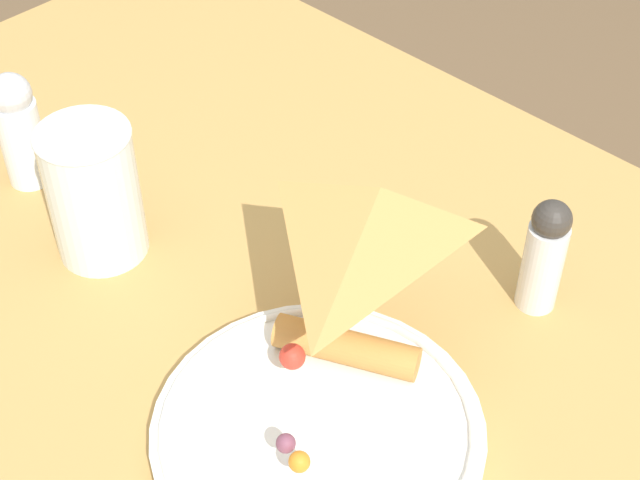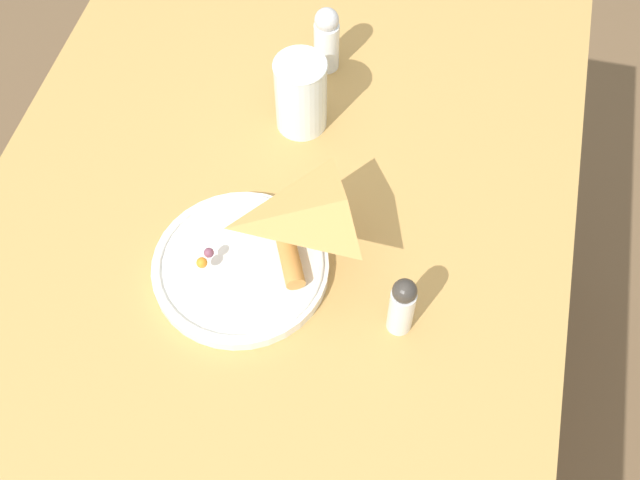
% 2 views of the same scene
% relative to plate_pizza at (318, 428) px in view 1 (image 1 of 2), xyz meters
% --- Properties ---
extents(plate_pizza, '(0.22, 0.22, 0.05)m').
position_rel_plate_pizza_xyz_m(plate_pizza, '(0.00, 0.00, 0.00)').
color(plate_pizza, white).
rests_on(plate_pizza, dining_table).
extents(milk_glass, '(0.07, 0.07, 0.11)m').
position_rel_plate_pizza_xyz_m(milk_glass, '(-0.25, 0.02, 0.04)').
color(milk_glass, white).
rests_on(milk_glass, dining_table).
extents(salt_shaker, '(0.04, 0.04, 0.10)m').
position_rel_plate_pizza_xyz_m(salt_shaker, '(-0.37, 0.02, 0.04)').
color(salt_shaker, white).
rests_on(salt_shaker, dining_table).
extents(pepper_shaker, '(0.03, 0.03, 0.10)m').
position_rel_plate_pizza_xyz_m(pepper_shaker, '(0.03, 0.20, 0.03)').
color(pepper_shaker, silver).
rests_on(pepper_shaker, dining_table).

